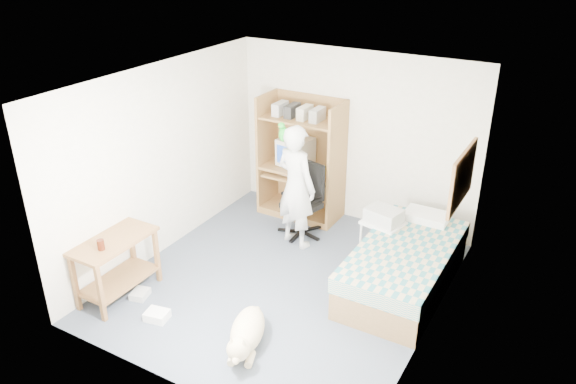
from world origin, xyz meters
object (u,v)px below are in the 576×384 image
object	(u,v)px
person	(296,187)
dog	(246,333)
bed	(404,267)
office_chair	(304,210)
side_desk	(116,259)
printer_cart	(382,235)
computer_hutch	(302,163)

from	to	relation	value
person	dog	size ratio (longest dim) A/B	1.70
bed	office_chair	size ratio (longest dim) A/B	1.97
person	dog	bearing A→B (deg)	121.19
bed	side_desk	distance (m)	3.39
office_chair	printer_cart	xyz separation A→B (m)	(1.23, -0.18, 0.02)
computer_hutch	dog	bearing A→B (deg)	-72.09
bed	person	world-z (taller)	person
computer_hutch	person	world-z (taller)	computer_hutch
computer_hutch	dog	size ratio (longest dim) A/B	1.79
office_chair	printer_cart	distance (m)	1.24
office_chair	person	world-z (taller)	person
side_desk	office_chair	size ratio (longest dim) A/B	0.97
bed	computer_hutch	bearing A→B (deg)	150.71
computer_hutch	office_chair	bearing A→B (deg)	-58.57
bed	dog	distance (m)	2.11
person	dog	xyz separation A→B (m)	(0.59, -2.11, -0.68)
office_chair	printer_cart	bearing A→B (deg)	7.38
dog	printer_cart	size ratio (longest dim) A/B	1.71
dog	printer_cart	bearing A→B (deg)	54.24
side_desk	person	xyz separation A→B (m)	(1.21, 2.10, 0.36)
computer_hutch	dog	xyz separation A→B (m)	(0.95, -2.95, -0.65)
computer_hutch	printer_cart	world-z (taller)	computer_hutch
side_desk	dog	xyz separation A→B (m)	(1.80, -0.01, -0.32)
person	printer_cart	size ratio (longest dim) A/B	2.91
office_chair	person	xyz separation A→B (m)	(0.03, -0.30, 0.49)
office_chair	printer_cart	world-z (taller)	office_chair
printer_cart	office_chair	bearing A→B (deg)	-176.30
person	dog	distance (m)	2.30
computer_hutch	printer_cart	size ratio (longest dim) A/B	3.07
computer_hutch	bed	bearing A→B (deg)	-29.29
side_desk	printer_cart	bearing A→B (deg)	42.78
side_desk	person	bearing A→B (deg)	60.01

